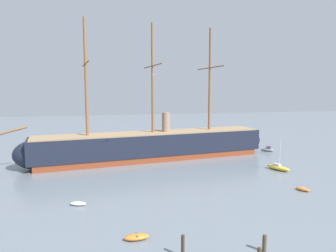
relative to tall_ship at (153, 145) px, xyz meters
The scene contains 11 objects.
tall_ship is the anchor object (origin of this frame).
dinghy_foreground_left 40.24m from the tall_ship, 104.52° to the right, with size 2.78×1.28×0.65m.
dinghy_mid_left 31.57m from the tall_ship, 121.93° to the right, with size 2.54×1.77×0.55m.
dinghy_mid_right 35.07m from the tall_ship, 57.15° to the right, with size 2.00×2.53×0.55m.
sailboat_alongside_stern 28.62m from the tall_ship, 35.97° to the right, with size 3.45×5.43×6.80m.
dinghy_far_left 27.57m from the tall_ship, behind, with size 2.68×1.49×0.60m.
motorboat_far_right 32.76m from the tall_ship, ahead, with size 3.55×3.38×1.45m.
motorboat_distant_centre 12.77m from the tall_ship, 64.57° to the left, with size 5.13×3.41×1.99m.
mooring_piling_nearest 44.68m from the tall_ship, 87.28° to the right, with size 0.42×0.42×1.75m, color #4C3D2D.
mooring_piling_right_pair 43.95m from the tall_ship, 98.13° to the right, with size 0.35×0.35×2.26m, color #382B1E.
seagull_in_flight 23.12m from the tall_ship, 101.52° to the right, with size 0.74×0.97×0.13m.
Camera 1 is at (-17.08, -18.75, 16.06)m, focal length 32.12 mm.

